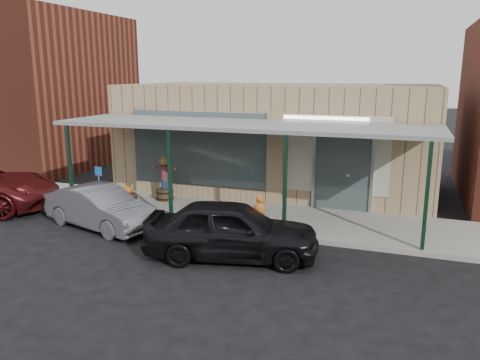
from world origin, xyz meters
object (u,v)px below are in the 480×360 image
(barrel_pumpkin, at_px, (128,199))
(parked_sedan, at_px, (232,230))
(barrel_scarecrow, at_px, (165,185))
(car_grey, at_px, (100,207))
(handicap_sign, at_px, (99,182))

(barrel_pumpkin, xyz_separation_m, parked_sedan, (4.88, -2.78, 0.33))
(barrel_scarecrow, height_order, car_grey, barrel_scarecrow)
(barrel_pumpkin, height_order, car_grey, car_grey)
(parked_sedan, relative_size, car_grey, 1.21)
(barrel_pumpkin, distance_m, handicap_sign, 1.12)
(car_grey, bearing_deg, barrel_scarecrow, 5.02)
(barrel_scarecrow, height_order, parked_sedan, barrel_scarecrow)
(handicap_sign, bearing_deg, parked_sedan, -14.32)
(barrel_pumpkin, relative_size, parked_sedan, 0.17)
(barrel_pumpkin, distance_m, car_grey, 1.88)
(barrel_scarecrow, relative_size, car_grey, 0.41)
(parked_sedan, height_order, car_grey, parked_sedan)
(barrel_pumpkin, distance_m, parked_sedan, 5.62)
(barrel_pumpkin, height_order, handicap_sign, handicap_sign)
(barrel_scarecrow, xyz_separation_m, barrel_pumpkin, (-0.81, -1.17, -0.27))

